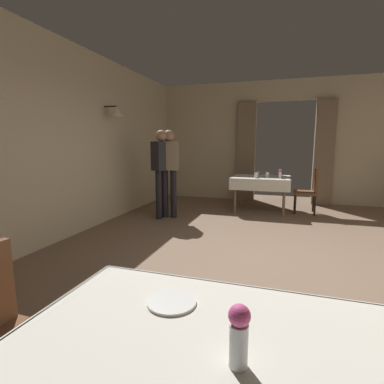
{
  "coord_description": "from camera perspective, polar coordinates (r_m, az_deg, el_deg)",
  "views": [
    {
      "loc": [
        0.06,
        -3.6,
        1.44
      ],
      "look_at": [
        -1.15,
        0.21,
        0.8
      ],
      "focal_mm": 27.55,
      "sensor_mm": 36.0,
      "label": 1
    }
  ],
  "objects": [
    {
      "name": "flower_vase_mid",
      "position": [
        6.37,
        16.71,
        3.49
      ],
      "size": [
        0.07,
        0.07,
        0.19
      ],
      "color": "silver",
      "rests_on": "dining_table_mid"
    },
    {
      "name": "person_diner_standing_aside",
      "position": [
        5.77,
        -5.9,
        4.96
      ],
      "size": [
        0.34,
        0.42,
        1.72
      ],
      "color": "black",
      "rests_on": "ground"
    },
    {
      "name": "glass_mid_d",
      "position": [
        6.47,
        14.36,
        3.26
      ],
      "size": [
        0.07,
        0.07,
        0.12
      ],
      "primitive_type": "cylinder",
      "color": "silver",
      "rests_on": "dining_table_mid"
    },
    {
      "name": "flower_vase_near",
      "position": [
        1.02,
        9.07,
        -25.47
      ],
      "size": [
        0.07,
        0.07,
        0.21
      ],
      "color": "silver",
      "rests_on": "dining_table_near"
    },
    {
      "name": "glass_mid_b",
      "position": [
        6.32,
        12.29,
        3.17
      ],
      "size": [
        0.07,
        0.07,
        0.11
      ],
      "primitive_type": "cylinder",
      "color": "silver",
      "rests_on": "dining_table_mid"
    },
    {
      "name": "glass_mid_c",
      "position": [
        6.85,
        12.61,
        3.52
      ],
      "size": [
        0.07,
        0.07,
        0.09
      ],
      "primitive_type": "cylinder",
      "color": "silver",
      "rests_on": "dining_table_mid"
    },
    {
      "name": "dining_table_mid",
      "position": [
        6.62,
        13.22,
        2.14
      ],
      "size": [
        1.23,
        1.04,
        0.75
      ],
      "color": "#7A604C",
      "rests_on": "ground"
    },
    {
      "name": "chair_mid_right",
      "position": [
        6.66,
        21.79,
        0.5
      ],
      "size": [
        0.44,
        0.44,
        0.93
      ],
      "color": "black",
      "rests_on": "ground"
    },
    {
      "name": "dining_table_near",
      "position": [
        1.19,
        3.49,
        -31.86
      ],
      "size": [
        1.49,
        1.04,
        0.75
      ],
      "color": "#7A604C",
      "rests_on": "ground"
    },
    {
      "name": "wall_left",
      "position": [
        4.86,
        -24.85,
        9.06
      ],
      "size": [
        0.49,
        8.4,
        3.0
      ],
      "color": "beige",
      "rests_on": "ground"
    },
    {
      "name": "ground",
      "position": [
        3.88,
        15.86,
        -13.02
      ],
      "size": [
        10.08,
        10.08,
        0.0
      ],
      "primitive_type": "plane",
      "color": "#7A604C"
    },
    {
      "name": "wall_back",
      "position": [
        7.78,
        17.4,
        9.26
      ],
      "size": [
        6.4,
        0.27,
        3.0
      ],
      "color": "beige",
      "rests_on": "ground"
    },
    {
      "name": "person_waiter_by_doorway",
      "position": [
        5.8,
        -4.53,
        5.0
      ],
      "size": [
        0.39,
        0.27,
        1.72
      ],
      "color": "black",
      "rests_on": "ground"
    },
    {
      "name": "plate_near_b",
      "position": [
        1.39,
        -3.95,
        -20.45
      ],
      "size": [
        0.22,
        0.22,
        0.01
      ],
      "primitive_type": "cylinder",
      "color": "white",
      "rests_on": "dining_table_near"
    }
  ]
}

